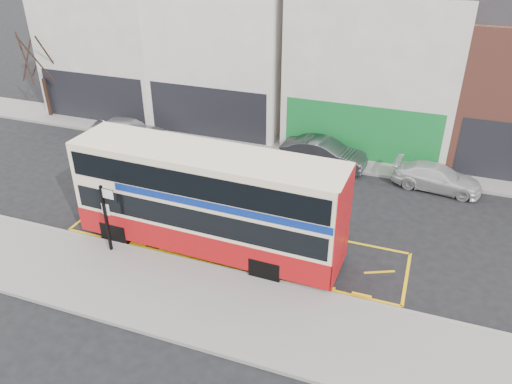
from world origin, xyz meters
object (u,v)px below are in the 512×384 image
at_px(street_tree_left, 36,44).
at_px(car_silver, 128,130).
at_px(double_decker_bus, 208,200).
at_px(bus_stop_post, 106,212).
at_px(car_white, 437,177).
at_px(car_grey, 323,153).
at_px(street_tree_right, 425,109).

bearing_deg(street_tree_left, car_silver, -13.77).
bearing_deg(double_decker_bus, street_tree_left, 150.22).
distance_m(bus_stop_post, street_tree_left, 17.44).
xyz_separation_m(car_silver, car_white, (17.40, 0.23, -0.13)).
bearing_deg(double_decker_bus, car_grey, 75.85).
relative_size(double_decker_bus, street_tree_left, 1.52).
bearing_deg(double_decker_bus, car_white, 46.72).
relative_size(car_silver, street_tree_left, 0.61).
xyz_separation_m(double_decker_bus, car_silver, (-9.05, 8.15, -1.51)).
height_order(car_white, street_tree_left, street_tree_left).
xyz_separation_m(car_grey, street_tree_right, (4.69, 2.16, 2.33)).
xyz_separation_m(car_grey, street_tree_left, (-18.78, 0.99, 4.08)).
height_order(double_decker_bus, street_tree_left, street_tree_left).
height_order(street_tree_left, street_tree_right, street_tree_left).
distance_m(car_silver, street_tree_left, 8.48).
relative_size(double_decker_bus, car_grey, 2.38).
xyz_separation_m(bus_stop_post, street_tree_left, (-12.71, 11.58, 2.93)).
height_order(car_white, street_tree_right, street_tree_right).
bearing_deg(bus_stop_post, street_tree_left, 139.87).
distance_m(street_tree_left, street_tree_right, 23.56).
distance_m(car_silver, car_white, 17.40).
height_order(bus_stop_post, car_white, bus_stop_post).
distance_m(bus_stop_post, car_silver, 11.31).
height_order(car_silver, street_tree_left, street_tree_left).
xyz_separation_m(car_white, street_tree_left, (-24.61, 1.53, 4.22)).
xyz_separation_m(bus_stop_post, car_white, (11.90, 10.05, -1.29)).
relative_size(bus_stop_post, car_silver, 0.67).
xyz_separation_m(car_silver, car_grey, (11.57, 0.78, 0.01)).
height_order(double_decker_bus, street_tree_right, street_tree_right).
distance_m(bus_stop_post, street_tree_right, 16.72).
xyz_separation_m(double_decker_bus, car_grey, (2.52, 8.93, -1.50)).
relative_size(car_white, street_tree_left, 0.60).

